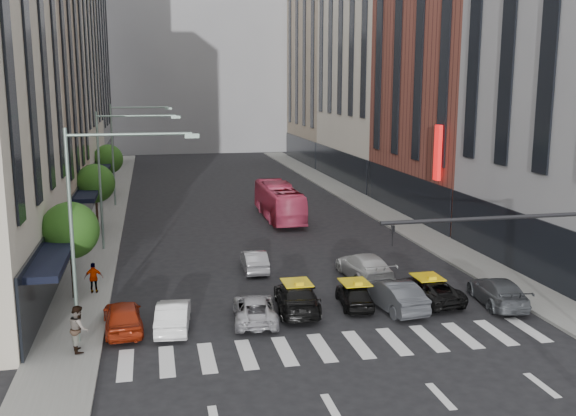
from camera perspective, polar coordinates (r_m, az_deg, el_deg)
ground at (r=26.47m, az=6.05°, el=-13.32°), size 160.00×160.00×0.00m
sidewalk_left at (r=54.11m, az=-15.91°, el=-0.99°), size 3.00×96.00×0.15m
sidewalk_right at (r=57.29m, az=7.68°, el=-0.02°), size 3.00×96.00×0.15m
building_left_b at (r=51.75m, az=-22.96°, el=11.36°), size 8.00×16.00×24.00m
building_left_c at (r=69.88m, az=-20.56°, el=16.13°), size 8.00×20.00×36.00m
building_left_d at (r=88.48m, az=-18.65°, el=13.05°), size 8.00×18.00×30.00m
building_right_b at (r=55.71m, az=14.56°, el=12.80°), size 8.00×18.00×26.00m
building_right_d at (r=91.35m, az=3.65°, el=12.87°), size 8.00×18.00×28.00m
building_far at (r=108.40m, az=-8.31°, el=14.59°), size 30.00×10.00×36.00m
tree_near at (r=33.91m, az=-18.80°, el=-1.91°), size 2.88×2.88×4.95m
tree_mid at (r=49.59m, az=-16.76°, el=2.11°), size 2.88×2.88×4.95m
tree_far at (r=65.42m, az=-15.70°, el=4.20°), size 2.88×2.88×4.95m
streetlamp_near at (r=27.44m, az=-16.83°, el=0.08°), size 5.38×0.25×9.00m
streetlamp_mid at (r=43.24m, az=-15.20°, el=3.98°), size 5.38×0.25×9.00m
streetlamp_far at (r=59.14m, az=-14.44°, el=5.78°), size 5.38×0.25×9.00m
traffic_signal at (r=27.51m, az=22.36°, el=-3.30°), size 10.10×0.20×6.00m
liberty_sign at (r=47.70m, az=13.17°, el=4.80°), size 0.30×0.70×4.00m
car_red at (r=29.89m, az=-14.47°, el=-9.29°), size 1.99×4.21×1.39m
car_white_front at (r=29.62m, az=-10.17°, el=-9.36°), size 1.80×4.13×1.32m
car_silver at (r=30.20m, az=-2.97°, el=-8.94°), size 2.36×4.42×1.18m
taxi_left at (r=31.42m, az=0.78°, el=-7.91°), size 2.49×5.04×1.41m
taxi_center at (r=32.18m, az=5.94°, el=-7.67°), size 1.83×3.75×1.23m
car_grey_mid at (r=32.07m, az=9.36°, el=-7.59°), size 2.14×4.65×1.48m
taxi_right at (r=33.50m, az=12.26°, el=-7.08°), size 2.68×4.79×1.26m
car_grey_curb at (r=33.96m, az=18.13°, el=-7.06°), size 2.52×4.88×1.35m
car_row2_left at (r=38.01m, az=-3.01°, el=-4.69°), size 1.43×3.83×1.25m
car_row2_right at (r=36.59m, az=6.81°, el=-5.18°), size 2.32×5.23×1.49m
bus at (r=52.39m, az=-0.80°, el=0.56°), size 2.40×10.25×2.86m
pedestrian_near at (r=27.79m, az=-18.12°, el=-10.14°), size 0.92×1.08×1.93m
pedestrian_far at (r=35.02m, az=-16.88°, el=-5.96°), size 0.97×0.45×1.62m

